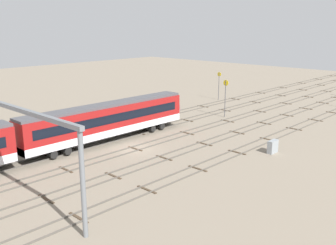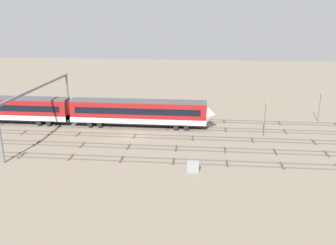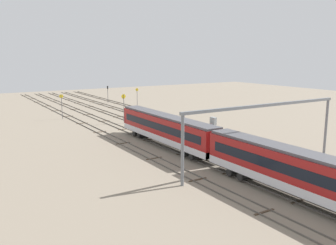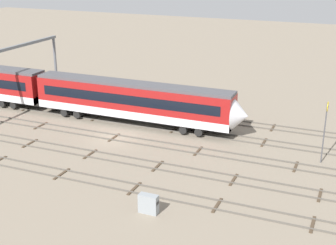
{
  "view_description": "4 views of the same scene",
  "coord_description": "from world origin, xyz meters",
  "px_view_note": "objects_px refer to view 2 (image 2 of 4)",
  "views": [
    {
      "loc": [
        -29.68,
        -33.54,
        14.55
      ],
      "look_at": [
        6.25,
        0.46,
        2.08
      ],
      "focal_mm": 41.5,
      "sensor_mm": 36.0,
      "label": 1
    },
    {
      "loc": [
        10.94,
        -54.42,
        19.7
      ],
      "look_at": [
        5.47,
        0.89,
        2.28
      ],
      "focal_mm": 37.79,
      "sensor_mm": 36.0,
      "label": 2
    },
    {
      "loc": [
        -46.79,
        33.16,
        13.99
      ],
      "look_at": [
        4.34,
        1.63,
        2.75
      ],
      "focal_mm": 38.6,
      "sensor_mm": 36.0,
      "label": 3
    },
    {
      "loc": [
        23.85,
        -41.81,
        18.84
      ],
      "look_at": [
        6.07,
        0.6,
        2.4
      ],
      "focal_mm": 51.0,
      "sensor_mm": 36.0,
      "label": 4
    }
  ],
  "objects_px": {
    "overhead_gantry": "(39,96)",
    "relay_cabinet": "(193,166)",
    "speed_sign_far_trackside": "(265,114)",
    "speed_sign_near_foreground": "(320,104)"
  },
  "relations": [
    {
      "from": "overhead_gantry",
      "to": "speed_sign_far_trackside",
      "type": "bearing_deg",
      "value": 3.2
    },
    {
      "from": "speed_sign_far_trackside",
      "to": "relay_cabinet",
      "type": "xyz_separation_m",
      "value": [
        -11.21,
        -14.75,
        -3.12
      ]
    },
    {
      "from": "speed_sign_near_foreground",
      "to": "relay_cabinet",
      "type": "distance_m",
      "value": 33.49
    },
    {
      "from": "overhead_gantry",
      "to": "relay_cabinet",
      "type": "distance_m",
      "value": 29.34
    },
    {
      "from": "speed_sign_near_foreground",
      "to": "speed_sign_far_trackside",
      "type": "xyz_separation_m",
      "value": [
        -11.54,
        -9.69,
        0.43
      ]
    },
    {
      "from": "overhead_gantry",
      "to": "relay_cabinet",
      "type": "height_order",
      "value": "overhead_gantry"
    },
    {
      "from": "speed_sign_near_foreground",
      "to": "relay_cabinet",
      "type": "relative_size",
      "value": 3.57
    },
    {
      "from": "speed_sign_far_trackside",
      "to": "speed_sign_near_foreground",
      "type": "bearing_deg",
      "value": 40.02
    },
    {
      "from": "speed_sign_near_foreground",
      "to": "relay_cabinet",
      "type": "height_order",
      "value": "speed_sign_near_foreground"
    },
    {
      "from": "relay_cabinet",
      "to": "speed_sign_near_foreground",
      "type": "bearing_deg",
      "value": 47.05
    }
  ]
}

